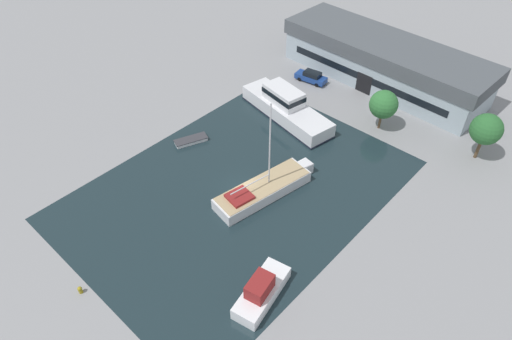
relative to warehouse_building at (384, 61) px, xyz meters
name	(u,v)px	position (x,y,z in m)	size (l,w,h in m)	color
ground_plane	(239,189)	(0.60, -30.19, -3.08)	(440.00, 440.00, 0.00)	gray
water_canal	(239,189)	(0.60, -30.19, -3.08)	(26.06, 35.80, 0.01)	#19282D
warehouse_building	(384,61)	(0.00, 0.00, 0.00)	(30.34, 10.49, 6.09)	#99A8B2
quay_tree_near_building	(384,105)	(5.90, -10.23, 0.43)	(3.52, 3.52, 5.29)	brown
quay_tree_by_water	(486,129)	(17.31, -7.63, 0.97)	(3.58, 3.58, 5.87)	brown
parked_car	(311,77)	(-7.28, -7.07, -2.27)	(4.78, 2.34, 1.61)	navy
sailboat_moored	(264,189)	(3.07, -28.95, -2.33)	(5.05, 12.40, 11.30)	silver
motor_cruiser	(286,107)	(-4.43, -16.31, -1.64)	(14.64, 6.57, 3.95)	silver
small_dinghy	(191,140)	(-9.50, -28.24, -2.83)	(2.81, 4.26, 0.48)	white
cabin_boat	(261,291)	(11.38, -38.62, -2.09)	(3.54, 6.64, 2.77)	white
mooring_bollard	(80,290)	(-0.62, -48.89, -2.69)	(0.39, 0.39, 0.76)	olive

